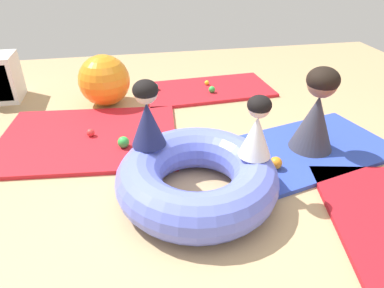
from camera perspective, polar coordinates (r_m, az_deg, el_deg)
The scene contains 15 objects.
ground_plane at distance 2.75m, azimuth 1.23°, elevation -9.26°, with size 8.00×8.00×0.00m, color tan.
gym_mat_front at distance 3.66m, azimuth -16.54°, elevation 1.01°, with size 1.74×1.27×0.04m, color red.
gym_mat_center_rear at distance 4.65m, azimuth 2.57°, elevation 8.87°, with size 1.65×0.83×0.04m, color red.
gym_mat_far_right at distance 3.51m, azimuth 18.61°, elevation -0.72°, with size 1.53×0.94×0.04m, color #2D47B7.
inflatable_cushion at distance 2.68m, azimuth 0.81°, elevation -5.56°, with size 1.24×1.24×0.35m, color #6070E5.
child_in_white at distance 2.55m, azimuth 10.58°, elevation 2.68°, with size 0.34×0.34×0.48m.
child_in_navy at distance 2.66m, azimuth -7.34°, elevation 4.82°, with size 0.32×0.32×0.53m.
adult_seated at distance 3.33m, azimuth 19.75°, elevation 5.15°, with size 0.50×0.50×0.78m.
play_ball_green at distance 3.35m, azimuth -11.14°, elevation 0.31°, with size 0.11×0.11×0.11m, color green.
play_ball_teal at distance 4.60m, azimuth -6.08°, elevation 9.31°, with size 0.09×0.09×0.09m, color teal.
play_ball_orange at distance 3.08m, azimuth 13.54°, elevation -3.03°, with size 0.11×0.11×0.11m, color orange.
play_ball_red at distance 3.63m, azimuth -16.25°, elevation 1.79°, with size 0.08×0.08×0.08m, color red.
play_ball_yellow at distance 4.75m, azimuth 2.43°, elevation 9.98°, with size 0.06×0.06×0.06m, color yellow.
play_ball_green_second at distance 4.50m, azimuth 3.26°, elevation 8.90°, with size 0.08×0.08×0.08m, color green.
exercise_ball_large at distance 4.30m, azimuth -14.15°, elevation 10.05°, with size 0.60×0.60×0.60m, color orange.
Camera 1 is at (-0.45, -2.04, 1.78)m, focal length 32.62 mm.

